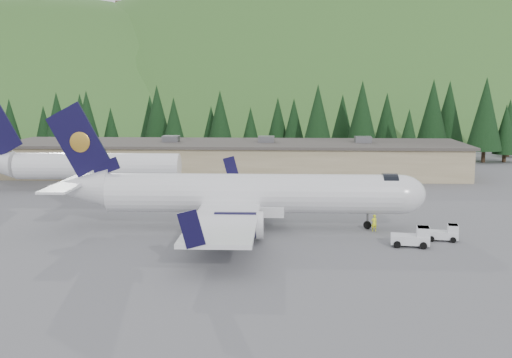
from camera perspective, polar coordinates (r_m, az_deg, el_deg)
The scene contains 9 objects.
ground at distance 63.42m, azimuth -0.27°, elevation -4.36°, with size 600.00×600.00×0.00m, color #5C5C61.
airliner at distance 62.83m, azimuth -1.27°, elevation -1.42°, with size 37.18×34.83×12.39m.
second_airliner at distance 89.07m, azimuth -15.70°, elevation 1.17°, with size 27.50×11.00×10.05m.
baggage_tug_a at distance 57.75m, azimuth 13.84°, elevation -5.07°, with size 3.49×2.37×1.76m.
baggage_tug_b at distance 60.64m, azimuth 16.45°, elevation -4.65°, with size 2.99×2.07×1.49m.
terminal_building at distance 100.76m, azimuth -1.93°, elevation 1.88°, with size 71.00×17.00×6.10m.
ramp_worker at distance 62.81m, azimuth 10.46°, elevation -3.86°, with size 0.60×0.39×1.64m, color #F2FF20.
tree_line at distance 123.12m, azimuth 0.07°, elevation 5.29°, with size 110.74×17.81×14.05m.
hills at distance 290.33m, azimuth 12.86°, elevation -11.36°, with size 614.00×330.00×300.00m.
Camera 1 is at (3.41, -61.77, 13.92)m, focal length 45.00 mm.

